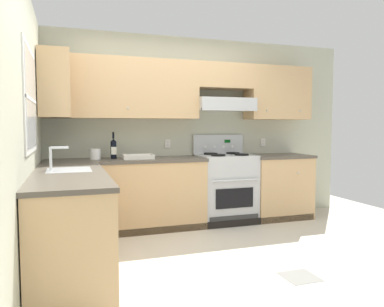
{
  "coord_description": "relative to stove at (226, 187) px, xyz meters",
  "views": [
    {
      "loc": [
        -1.25,
        -3.44,
        1.32
      ],
      "look_at": [
        0.13,
        0.7,
        1.0
      ],
      "focal_mm": 34.9,
      "sensor_mm": 36.0,
      "label": 1
    }
  ],
  "objects": [
    {
      "name": "ground_plane",
      "position": [
        -0.81,
        -1.25,
        -0.48
      ],
      "size": [
        7.04,
        7.04,
        0.0
      ],
      "primitive_type": "plane",
      "color": "beige"
    },
    {
      "name": "floor_accent_tile",
      "position": [
        -0.15,
        -1.98,
        -0.48
      ],
      "size": [
        0.3,
        0.3,
        0.01
      ],
      "primitive_type": "cube",
      "color": "slate",
      "rests_on": "ground_plane"
    },
    {
      "name": "wall_back",
      "position": [
        -0.4,
        0.27,
        1.0
      ],
      "size": [
        4.68,
        0.57,
        2.55
      ],
      "color": "#B7BAA3",
      "rests_on": "ground_plane"
    },
    {
      "name": "wall_left",
      "position": [
        -2.4,
        -1.03,
        0.87
      ],
      "size": [
        0.47,
        4.0,
        2.55
      ],
      "color": "#B7BAA3",
      "rests_on": "ground_plane"
    },
    {
      "name": "counter_back_run",
      "position": [
        -0.69,
        -0.01,
        -0.03
      ],
      "size": [
        3.6,
        0.65,
        0.91
      ],
      "color": "tan",
      "rests_on": "ground_plane"
    },
    {
      "name": "counter_left_run",
      "position": [
        -2.05,
        -1.25,
        -0.02
      ],
      "size": [
        0.63,
        1.91,
        1.13
      ],
      "color": "tan",
      "rests_on": "ground_plane"
    },
    {
      "name": "stove",
      "position": [
        0.0,
        0.0,
        0.0
      ],
      "size": [
        0.76,
        0.62,
        1.2
      ],
      "color": "#B7BABC",
      "rests_on": "ground_plane"
    },
    {
      "name": "wine_bottle",
      "position": [
        -1.51,
        0.06,
        0.57
      ],
      "size": [
        0.07,
        0.08,
        0.34
      ],
      "color": "black",
      "rests_on": "counter_back_run"
    },
    {
      "name": "bowl",
      "position": [
        -1.22,
        -0.04,
        0.45
      ],
      "size": [
        0.38,
        0.23,
        0.06
      ],
      "color": "white",
      "rests_on": "counter_back_run"
    },
    {
      "name": "paper_towel_roll",
      "position": [
        -1.74,
        0.06,
        0.5
      ],
      "size": [
        0.13,
        0.13,
        0.13
      ],
      "color": "white",
      "rests_on": "counter_back_run"
    }
  ]
}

